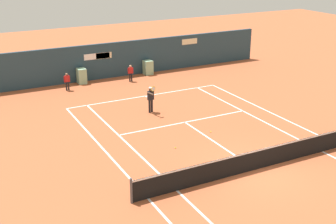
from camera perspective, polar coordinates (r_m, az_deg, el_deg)
The scene contains 8 objects.
ground_plane at distance 20.86m, azimuth 10.14°, elevation -6.53°, with size 80.00×80.00×0.01m.
tennis_net at distance 20.24m, azimuth 11.21°, elevation -5.89°, with size 12.10×0.10×1.07m.
sponsor_back_wall at distance 34.03m, azimuth -6.69°, elevation 6.55°, with size 25.00×1.02×2.63m.
player_on_baseline at distance 26.44m, azimuth -2.20°, elevation 1.87°, with size 0.50×0.75×1.80m.
ball_kid_left_post at distance 32.80m, azimuth -4.78°, elevation 5.09°, with size 0.41×0.20×1.25m.
ball_kid_centre_post at distance 31.36m, azimuth -12.71°, elevation 3.92°, with size 0.41×0.17×1.24m.
tennis_ball_mid_court at distance 24.00m, azimuth 5.46°, elevation -2.51°, with size 0.07×0.07×0.07m, color #CCE033.
tennis_ball_by_sideline at distance 22.05m, azimuth 0.94°, elevation -4.56°, with size 0.07×0.07×0.07m, color #CCE033.
Camera 1 is at (-11.69, -13.96, 9.33)m, focal length 47.96 mm.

